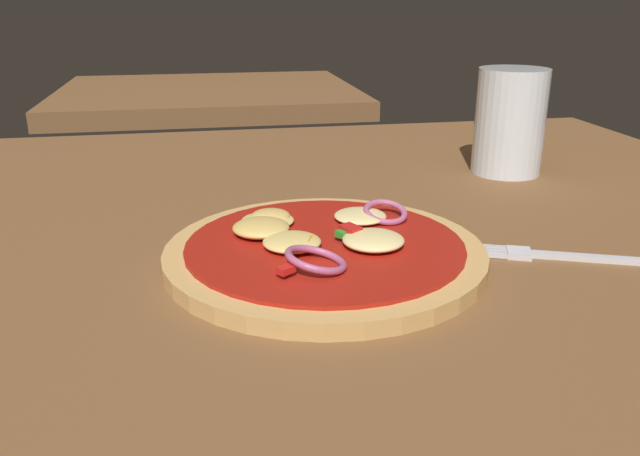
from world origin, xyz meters
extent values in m
cube|color=brown|center=(0.00, 0.00, 0.02)|extent=(1.14, 1.08, 0.04)
cylinder|color=tan|center=(0.05, 0.03, 0.04)|extent=(0.24, 0.24, 0.01)
cylinder|color=#A81C11|center=(0.05, 0.03, 0.05)|extent=(0.21, 0.21, 0.00)
ellipsoid|color=#EFCC72|center=(0.02, 0.08, 0.06)|extent=(0.04, 0.04, 0.01)
ellipsoid|color=#F4DB8E|center=(0.09, 0.01, 0.06)|extent=(0.05, 0.05, 0.01)
ellipsoid|color=#EFCC72|center=(0.03, 0.02, 0.06)|extent=(0.04, 0.04, 0.01)
ellipsoid|color=#E5BC60|center=(0.02, 0.08, 0.06)|extent=(0.03, 0.03, 0.01)
ellipsoid|color=#F4DB8E|center=(0.09, 0.07, 0.06)|extent=(0.04, 0.04, 0.01)
ellipsoid|color=#E5BC60|center=(0.01, 0.05, 0.06)|extent=(0.04, 0.04, 0.01)
torus|color=#B25984|center=(0.11, 0.07, 0.06)|extent=(0.04, 0.04, 0.01)
torus|color=#B25984|center=(0.04, -0.02, 0.06)|extent=(0.05, 0.05, 0.02)
cube|color=red|center=(0.08, 0.03, 0.06)|extent=(0.02, 0.02, 0.01)
cube|color=orange|center=(0.04, 0.02, 0.06)|extent=(0.01, 0.01, 0.00)
cube|color=red|center=(0.02, -0.03, 0.06)|extent=(0.01, 0.01, 0.00)
cube|color=#2D8C28|center=(0.07, 0.03, 0.06)|extent=(0.01, 0.01, 0.00)
cube|color=silver|center=(0.28, -0.02, 0.04)|extent=(0.13, 0.06, 0.01)
cube|color=silver|center=(0.21, 0.01, 0.04)|extent=(0.02, 0.02, 0.01)
cube|color=silver|center=(0.18, 0.03, 0.04)|extent=(0.03, 0.01, 0.00)
cube|color=silver|center=(0.18, 0.02, 0.04)|extent=(0.03, 0.01, 0.00)
cube|color=silver|center=(0.18, 0.02, 0.04)|extent=(0.03, 0.01, 0.00)
cube|color=silver|center=(0.18, 0.01, 0.04)|extent=(0.03, 0.01, 0.00)
cylinder|color=silver|center=(0.31, 0.24, 0.09)|extent=(0.08, 0.08, 0.12)
cylinder|color=#9E510F|center=(0.31, 0.24, 0.07)|extent=(0.07, 0.07, 0.07)
cylinder|color=white|center=(0.31, 0.24, 0.12)|extent=(0.07, 0.07, 0.01)
cube|color=brown|center=(-0.01, 1.01, 0.02)|extent=(0.62, 0.52, 0.04)
camera|label=1|loc=(-0.03, -0.42, 0.23)|focal=36.12mm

